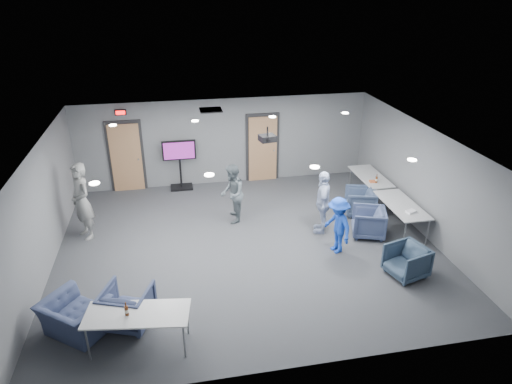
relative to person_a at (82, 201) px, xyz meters
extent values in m
plane|color=#323539|center=(3.90, -1.21, -0.98)|extent=(9.00, 9.00, 0.00)
plane|color=white|center=(3.90, -1.21, 1.72)|extent=(9.00, 9.00, 0.00)
cube|color=slate|center=(3.90, 2.79, 0.37)|extent=(9.00, 0.02, 2.70)
cube|color=slate|center=(3.90, -5.21, 0.37)|extent=(9.00, 0.02, 2.70)
cube|color=slate|center=(-0.60, -1.21, 0.37)|extent=(0.02, 8.00, 2.70)
cube|color=slate|center=(8.40, -1.21, 0.37)|extent=(0.02, 8.00, 2.70)
cube|color=black|center=(0.90, 2.76, 0.10)|extent=(1.06, 0.06, 2.24)
cube|color=#9D6F4C|center=(0.90, 2.72, 0.07)|extent=(0.90, 0.05, 2.10)
cylinder|color=gray|center=(1.25, 2.67, 0.02)|extent=(0.04, 0.10, 0.04)
cube|color=black|center=(5.10, 2.76, 0.10)|extent=(1.06, 0.06, 2.24)
cube|color=#9D6F4C|center=(5.10, 2.72, 0.07)|extent=(0.90, 0.05, 2.10)
cylinder|color=gray|center=(5.45, 2.67, 0.02)|extent=(0.04, 0.10, 0.04)
cube|color=black|center=(0.90, 2.73, 1.47)|extent=(0.32, 0.06, 0.16)
cube|color=#FF0C0C|center=(0.90, 2.69, 1.47)|extent=(0.26, 0.02, 0.11)
cube|color=black|center=(3.40, 1.59, 1.70)|extent=(0.60, 0.60, 0.03)
cylinder|color=white|center=(0.90, -3.01, 1.70)|extent=(0.18, 0.18, 0.02)
cylinder|color=white|center=(0.90, 0.59, 1.70)|extent=(0.18, 0.18, 0.02)
cylinder|color=white|center=(2.90, -3.01, 1.70)|extent=(0.18, 0.18, 0.02)
cylinder|color=white|center=(2.90, 0.59, 1.70)|extent=(0.18, 0.18, 0.02)
cylinder|color=white|center=(4.90, -3.01, 1.70)|extent=(0.18, 0.18, 0.02)
cylinder|color=white|center=(4.90, 0.59, 1.70)|extent=(0.18, 0.18, 0.02)
cylinder|color=white|center=(6.90, -3.01, 1.70)|extent=(0.18, 0.18, 0.02)
cylinder|color=white|center=(6.90, 0.59, 1.70)|extent=(0.18, 0.18, 0.02)
imported|color=gray|center=(0.00, 0.00, 0.00)|extent=(0.78, 0.86, 1.96)
imported|color=slate|center=(3.74, 0.11, -0.18)|extent=(0.73, 0.87, 1.60)
imported|color=#AAB9DB|center=(5.90, -0.87, -0.15)|extent=(0.70, 1.05, 1.66)
imported|color=blue|center=(5.94, -1.86, -0.28)|extent=(0.72, 1.00, 1.39)
imported|color=#3A4965|center=(7.25, -0.14, -0.61)|extent=(1.00, 0.99, 0.74)
imported|color=#3E4A6C|center=(6.99, -1.30, -0.61)|extent=(1.02, 1.00, 0.73)
imported|color=#324356|center=(7.08, -3.10, -0.62)|extent=(0.96, 0.95, 0.71)
imported|color=#37405F|center=(1.23, -3.54, -0.59)|extent=(1.09, 1.11, 0.79)
imported|color=#3D4769|center=(0.31, -3.61, -0.63)|extent=(1.43, 1.40, 0.70)
cube|color=#AAADAF|center=(7.90, 0.72, -0.27)|extent=(0.73, 1.75, 0.03)
cylinder|color=gray|center=(7.62, 1.51, -0.63)|extent=(0.04, 0.04, 0.70)
cylinder|color=gray|center=(7.62, -0.08, -0.63)|extent=(0.04, 0.04, 0.70)
cylinder|color=gray|center=(8.18, 1.51, -0.63)|extent=(0.04, 0.04, 0.70)
cylinder|color=gray|center=(8.18, -0.08, -0.63)|extent=(0.04, 0.04, 0.70)
cube|color=#AAADAF|center=(7.90, -1.18, -0.27)|extent=(0.76, 1.83, 0.03)
cylinder|color=gray|center=(7.60, -0.35, -0.63)|extent=(0.04, 0.04, 0.70)
cylinder|color=gray|center=(7.60, -2.02, -0.63)|extent=(0.04, 0.04, 0.70)
cylinder|color=gray|center=(8.20, -0.35, -0.63)|extent=(0.04, 0.04, 0.70)
cylinder|color=gray|center=(8.20, -2.02, -0.63)|extent=(0.04, 0.04, 0.70)
cube|color=#AAADAF|center=(1.46, -4.21, -0.27)|extent=(1.86, 0.99, 0.03)
cylinder|color=gray|center=(2.30, -4.04, -0.63)|extent=(0.04, 0.04, 0.70)
cylinder|color=gray|center=(0.71, -3.80, -0.63)|extent=(0.04, 0.04, 0.70)
cylinder|color=gray|center=(2.22, -4.61, -0.63)|extent=(0.04, 0.04, 0.70)
cylinder|color=gray|center=(0.62, -4.37, -0.63)|extent=(0.04, 0.04, 0.70)
cylinder|color=#50250D|center=(1.30, -4.22, -0.16)|extent=(0.07, 0.07, 0.19)
cylinder|color=#50250D|center=(1.30, -4.22, -0.02)|extent=(0.02, 0.02, 0.08)
cylinder|color=beige|center=(1.30, -4.22, -0.16)|extent=(0.07, 0.07, 0.06)
cylinder|color=#50250D|center=(7.84, 0.22, -0.16)|extent=(0.06, 0.06, 0.18)
cylinder|color=#50250D|center=(7.84, 0.22, -0.03)|extent=(0.02, 0.02, 0.08)
cylinder|color=beige|center=(7.84, 0.22, -0.16)|extent=(0.07, 0.07, 0.06)
cube|color=#C65D31|center=(7.78, 0.29, -0.23)|extent=(0.21, 0.15, 0.04)
cube|color=white|center=(7.90, -1.64, -0.22)|extent=(0.28, 0.23, 0.05)
cube|color=black|center=(2.48, 2.54, -0.95)|extent=(0.68, 0.48, 0.06)
cylinder|color=black|center=(2.48, 2.54, -0.35)|extent=(0.06, 0.06, 1.16)
cube|color=black|center=(2.48, 2.54, 0.27)|extent=(1.01, 0.07, 0.60)
cube|color=#781B7A|center=(2.48, 2.49, 0.27)|extent=(0.92, 0.01, 0.52)
cylinder|color=black|center=(4.59, -0.26, 1.60)|extent=(0.04, 0.04, 0.22)
cube|color=black|center=(4.59, -0.26, 1.42)|extent=(0.44, 0.39, 0.15)
cylinder|color=black|center=(4.59, -0.44, 1.42)|extent=(0.08, 0.06, 0.08)
camera|label=1|loc=(2.27, -10.67, 4.89)|focal=32.00mm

